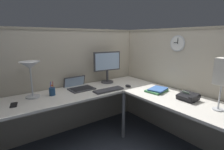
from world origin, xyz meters
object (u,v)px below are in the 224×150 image
(wall_clock, at_px, (178,43))
(book_stack, at_px, (157,90))
(cell_phone, at_px, (14,105))
(keyboard, at_px, (109,90))
(desk_lamp_paper, at_px, (223,73))
(monitor, at_px, (107,65))
(pen_cup, at_px, (52,91))
(computer_mouse, at_px, (128,86))
(desk_lamp_dome, at_px, (30,68))
(laptop, at_px, (78,86))
(office_phone, at_px, (188,97))

(wall_clock, bearing_deg, book_stack, 173.46)
(cell_phone, xyz_separation_m, wall_clock, (1.99, -0.63, 0.64))
(cell_phone, bearing_deg, wall_clock, -6.25)
(keyboard, xyz_separation_m, desk_lamp_paper, (0.54, -1.18, 0.37))
(monitor, relative_size, pen_cup, 2.78)
(book_stack, distance_m, desk_lamp_paper, 0.85)
(book_stack, bearing_deg, pen_cup, 150.64)
(computer_mouse, bearing_deg, monitor, 104.34)
(monitor, relative_size, keyboard, 1.16)
(computer_mouse, relative_size, wall_clock, 0.47)
(pen_cup, distance_m, book_stack, 1.39)
(pen_cup, xyz_separation_m, desk_lamp_paper, (1.23, -1.45, 0.33))
(desk_lamp_dome, xyz_separation_m, wall_clock, (1.76, -0.78, 0.28))
(cell_phone, height_order, book_stack, book_stack)
(book_stack, bearing_deg, laptop, 135.41)
(pen_cup, bearing_deg, book_stack, -29.36)
(pen_cup, bearing_deg, monitor, 7.06)
(monitor, height_order, office_phone, monitor)
(monitor, distance_m, cell_phone, 1.42)
(computer_mouse, relative_size, office_phone, 0.50)
(office_phone, relative_size, book_stack, 0.66)
(keyboard, bearing_deg, office_phone, -56.66)
(monitor, relative_size, wall_clock, 2.27)
(monitor, relative_size, desk_lamp_paper, 0.94)
(desk_lamp_paper, bearing_deg, desk_lamp_dome, 133.68)
(monitor, bearing_deg, computer_mouse, -75.66)
(keyboard, relative_size, office_phone, 2.05)
(laptop, xyz_separation_m, cell_phone, (-0.86, -0.20, -0.02))
(pen_cup, bearing_deg, computer_mouse, -15.40)
(monitor, relative_size, cell_phone, 3.47)
(pen_cup, bearing_deg, keyboard, -20.83)
(pen_cup, height_order, wall_clock, wall_clock)
(desk_lamp_dome, height_order, cell_phone, desk_lamp_dome)
(cell_phone, xyz_separation_m, desk_lamp_paper, (1.67, -1.36, 0.38))
(keyboard, bearing_deg, cell_phone, 171.73)
(keyboard, relative_size, book_stack, 1.35)
(keyboard, relative_size, wall_clock, 1.95)
(monitor, distance_m, computer_mouse, 0.50)
(laptop, relative_size, book_stack, 1.24)
(cell_phone, bearing_deg, monitor, 19.79)
(pen_cup, bearing_deg, office_phone, -41.82)
(laptop, distance_m, wall_clock, 1.53)
(desk_lamp_dome, relative_size, desk_lamp_paper, 0.84)
(wall_clock, bearing_deg, desk_lamp_dome, 156.01)
(laptop, relative_size, office_phone, 1.88)
(desk_lamp_dome, xyz_separation_m, desk_lamp_paper, (1.44, -1.51, 0.02))
(laptop, bearing_deg, monitor, 1.04)
(monitor, height_order, keyboard, monitor)
(desk_lamp_dome, bearing_deg, cell_phone, -145.67)
(desk_lamp_dome, relative_size, pen_cup, 2.47)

